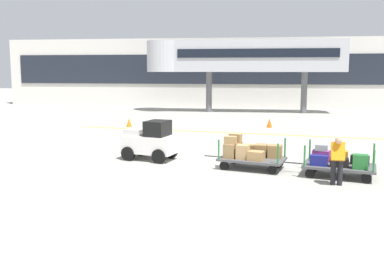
{
  "coord_description": "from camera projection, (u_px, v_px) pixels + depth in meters",
  "views": [
    {
      "loc": [
        1.55,
        -16.19,
        3.58
      ],
      "look_at": [
        -0.91,
        0.94,
        1.27
      ],
      "focal_mm": 40.12,
      "sensor_mm": 36.0,
      "label": 1
    }
  ],
  "objects": [
    {
      "name": "ground_plane",
      "position": [
        212.0,
        163.0,
        16.58
      ],
      "size": [
        120.0,
        120.0,
        0.0
      ],
      "primitive_type": "plane",
      "color": "#9E9B91"
    },
    {
      "name": "apron_lead_line",
      "position": [
        237.0,
        133.0,
        24.27
      ],
      "size": [
        19.6,
        2.92,
        0.01
      ],
      "primitive_type": "cube",
      "rotation": [
        0.0,
        0.0,
        -0.14
      ],
      "color": "yellow",
      "rests_on": "ground_plane"
    },
    {
      "name": "terminal_building",
      "position": [
        238.0,
        73.0,
        41.63
      ],
      "size": [
        46.06,
        2.51,
        6.54
      ],
      "color": "silver",
      "rests_on": "ground_plane"
    },
    {
      "name": "jet_bridge",
      "position": [
        236.0,
        57.0,
        35.57
      ],
      "size": [
        16.36,
        3.0,
        5.98
      ],
      "color": "#B7B7BC",
      "rests_on": "ground_plane"
    },
    {
      "name": "baggage_tug",
      "position": [
        150.0,
        141.0,
        17.07
      ],
      "size": [
        2.31,
        1.67,
        1.58
      ],
      "color": "white",
      "rests_on": "ground_plane"
    },
    {
      "name": "baggage_cart_lead",
      "position": [
        249.0,
        153.0,
        15.6
      ],
      "size": [
        3.09,
        1.93,
        1.2
      ],
      "color": "#4C4C4F",
      "rests_on": "ground_plane"
    },
    {
      "name": "baggage_cart_middle",
      "position": [
        339.0,
        162.0,
        14.4
      ],
      "size": [
        3.09,
        1.93,
        1.1
      ],
      "color": "#4C4C4F",
      "rests_on": "ground_plane"
    },
    {
      "name": "baggage_handler",
      "position": [
        337.0,
        158.0,
        13.19
      ],
      "size": [
        0.44,
        0.46,
        1.56
      ],
      "color": "black",
      "rests_on": "ground_plane"
    },
    {
      "name": "safety_cone_near",
      "position": [
        269.0,
        123.0,
        26.63
      ],
      "size": [
        0.36,
        0.36,
        0.55
      ],
      "primitive_type": "cone",
      "color": "#EA590F",
      "rests_on": "ground_plane"
    },
    {
      "name": "safety_cone_far",
      "position": [
        129.0,
        122.0,
        26.88
      ],
      "size": [
        0.36,
        0.36,
        0.55
      ],
      "primitive_type": "cone",
      "color": "orange",
      "rests_on": "ground_plane"
    }
  ]
}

